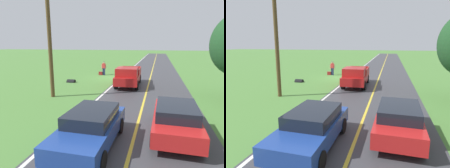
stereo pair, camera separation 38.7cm
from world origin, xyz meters
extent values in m
plane|color=#4C7F38|center=(0.00, 0.00, 0.00)|extent=(200.00, 200.00, 0.00)
cube|color=#3D3D42|center=(-4.38, 0.00, 0.00)|extent=(6.91, 120.00, 0.00)
cube|color=silver|center=(-1.11, 0.00, 0.01)|extent=(0.16, 117.60, 0.00)
cube|color=gold|center=(-4.38, 0.00, 0.01)|extent=(0.14, 117.60, 0.00)
cylinder|color=navy|center=(1.33, -1.54, 0.44)|extent=(0.18, 0.18, 0.88)
cylinder|color=navy|center=(1.56, -1.78, 0.44)|extent=(0.18, 0.18, 0.88)
cube|color=red|center=(1.45, -1.66, 1.17)|extent=(0.40, 0.27, 0.58)
sphere|color=tan|center=(1.45, -1.66, 1.57)|extent=(0.23, 0.23, 0.23)
sphere|color=#4C564C|center=(1.45, -1.66, 1.65)|extent=(0.20, 0.20, 0.20)
cube|color=#591E19|center=(1.45, -1.86, 1.20)|extent=(0.32, 0.21, 0.44)
cylinder|color=tan|center=(1.19, -1.65, 1.06)|extent=(0.10, 0.10, 0.58)
cylinder|color=tan|center=(1.71, -1.64, 1.06)|extent=(0.10, 0.10, 0.58)
cube|color=maroon|center=(1.87, -1.60, 0.21)|extent=(0.46, 0.21, 0.42)
cube|color=#B21919|center=(-2.56, 3.88, 0.75)|extent=(2.15, 5.45, 0.70)
cube|color=#B21919|center=(-2.59, 5.07, 1.46)|extent=(1.90, 2.21, 0.72)
cube|color=black|center=(-2.59, 5.07, 1.53)|extent=(1.72, 1.34, 0.43)
cube|color=#B21919|center=(-3.47, 2.78, 1.33)|extent=(0.18, 3.03, 0.45)
cube|color=#B21919|center=(-1.59, 2.83, 1.33)|extent=(0.18, 3.03, 0.45)
cube|color=#B21919|center=(-2.48, 1.29, 1.33)|extent=(1.84, 0.15, 0.45)
cylinder|color=black|center=(-3.50, 5.61, 0.40)|extent=(0.32, 0.81, 0.80)
cylinder|color=black|center=(-1.71, 5.66, 0.40)|extent=(0.32, 0.81, 0.80)
cylinder|color=black|center=(-3.41, 2.31, 0.40)|extent=(0.32, 0.81, 0.80)
cylinder|color=black|center=(-1.61, 2.36, 0.40)|extent=(0.32, 0.81, 0.80)
cube|color=navy|center=(-2.83, 15.49, 0.64)|extent=(1.92, 4.43, 0.62)
cube|color=black|center=(-2.83, 15.29, 1.18)|extent=(1.67, 2.40, 0.46)
cylinder|color=black|center=(-3.65, 16.91, 0.33)|extent=(0.25, 0.66, 0.66)
cylinder|color=black|center=(-1.96, 16.88, 0.33)|extent=(0.25, 0.66, 0.66)
cylinder|color=black|center=(-3.69, 14.11, 0.33)|extent=(0.25, 0.66, 0.66)
cylinder|color=black|center=(-2.00, 14.08, 0.33)|extent=(0.25, 0.66, 0.66)
cube|color=red|center=(-6.08, 13.70, 0.64)|extent=(1.98, 4.45, 0.62)
cube|color=black|center=(-6.08, 13.90, 1.18)|extent=(1.70, 2.42, 0.46)
cylinder|color=black|center=(-5.28, 12.28, 0.33)|extent=(0.26, 0.67, 0.66)
cylinder|color=black|center=(-6.97, 12.33, 0.33)|extent=(0.26, 0.67, 0.66)
cylinder|color=black|center=(-5.20, 15.07, 0.33)|extent=(0.26, 0.67, 0.66)
cylinder|color=black|center=(-6.89, 15.12, 0.33)|extent=(0.26, 0.67, 0.66)
cylinder|color=brown|center=(2.35, 9.27, 4.21)|extent=(0.28, 0.28, 8.42)
cylinder|color=black|center=(3.44, 3.73, 0.00)|extent=(0.80, 0.60, 0.60)
camera|label=1|loc=(-5.26, 22.21, 3.90)|focal=31.70mm
camera|label=2|loc=(-5.63, 22.11, 3.90)|focal=31.70mm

